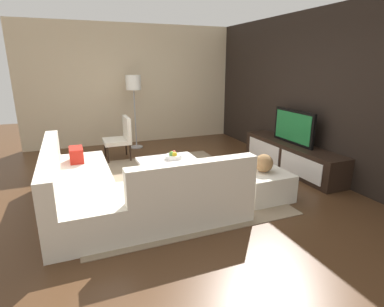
# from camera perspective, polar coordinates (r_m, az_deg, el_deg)

# --- Properties ---
(ground_plane) EXTENTS (14.00, 14.00, 0.00)m
(ground_plane) POSITION_cam_1_polar(r_m,az_deg,el_deg) (4.94, -4.56, -6.35)
(ground_plane) COLOR #4C301C
(feature_wall_back) EXTENTS (6.40, 0.12, 2.80)m
(feature_wall_back) POSITION_cam_1_polar(r_m,az_deg,el_deg) (5.96, 21.16, 10.46)
(feature_wall_back) COLOR black
(feature_wall_back) RESTS_ON ground
(side_wall_left) EXTENTS (0.12, 5.20, 2.80)m
(side_wall_left) POSITION_cam_1_polar(r_m,az_deg,el_deg) (7.73, -10.66, 12.40)
(side_wall_left) COLOR beige
(side_wall_left) RESTS_ON ground
(area_rug) EXTENTS (3.26, 2.77, 0.01)m
(area_rug) POSITION_cam_1_polar(r_m,az_deg,el_deg) (5.03, -4.90, -5.88)
(area_rug) COLOR gray
(area_rug) RESTS_ON ground
(media_console) EXTENTS (2.31, 0.49, 0.50)m
(media_console) POSITION_cam_1_polar(r_m,az_deg,el_deg) (5.97, 17.88, -0.51)
(media_console) COLOR black
(media_console) RESTS_ON ground
(television) EXTENTS (1.02, 0.06, 0.61)m
(television) POSITION_cam_1_polar(r_m,az_deg,el_deg) (5.84, 18.36, 4.72)
(television) COLOR black
(television) RESTS_ON media_console
(sectional_couch) EXTENTS (2.46, 2.41, 0.85)m
(sectional_couch) POSITION_cam_1_polar(r_m,az_deg,el_deg) (4.19, -13.82, -6.79)
(sectional_couch) COLOR silver
(sectional_couch) RESTS_ON ground
(coffee_table) EXTENTS (1.00, 0.96, 0.38)m
(coffee_table) POSITION_cam_1_polar(r_m,az_deg,el_deg) (4.99, -3.86, -3.64)
(coffee_table) COLOR black
(coffee_table) RESTS_ON ground
(accent_chair_near) EXTENTS (0.55, 0.52, 0.87)m
(accent_chair_near) POSITION_cam_1_polar(r_m,az_deg,el_deg) (6.44, -13.02, 3.27)
(accent_chair_near) COLOR black
(accent_chair_near) RESTS_ON ground
(floor_lamp) EXTENTS (0.34, 0.34, 1.66)m
(floor_lamp) POSITION_cam_1_polar(r_m,az_deg,el_deg) (7.12, -10.82, 12.10)
(floor_lamp) COLOR #A5A5AA
(floor_lamp) RESTS_ON ground
(ottoman) EXTENTS (0.70, 0.70, 0.40)m
(ottoman) POSITION_cam_1_polar(r_m,az_deg,el_deg) (4.64, 12.96, -5.66)
(ottoman) COLOR silver
(ottoman) RESTS_ON ground
(fruit_bowl) EXTENTS (0.28, 0.28, 0.14)m
(fruit_bowl) POSITION_cam_1_polar(r_m,az_deg,el_deg) (5.10, -3.48, -0.41)
(fruit_bowl) COLOR silver
(fruit_bowl) RESTS_ON coffee_table
(decorative_ball) EXTENTS (0.26, 0.26, 0.26)m
(decorative_ball) POSITION_cam_1_polar(r_m,az_deg,el_deg) (4.52, 13.23, -1.76)
(decorative_ball) COLOR #997247
(decorative_ball) RESTS_ON ottoman
(book_stack) EXTENTS (0.19, 0.13, 0.05)m
(book_stack) POSITION_cam_1_polar(r_m,az_deg,el_deg) (4.69, -4.43, -2.30)
(book_stack) COLOR #1E232D
(book_stack) RESTS_ON coffee_table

